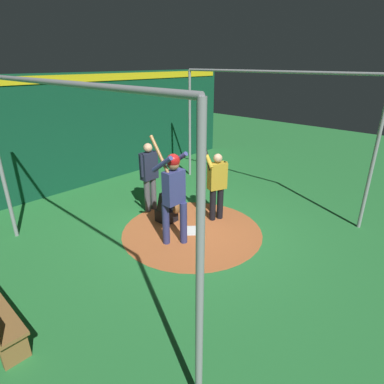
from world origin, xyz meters
name	(u,v)px	position (x,y,z in m)	size (l,w,h in m)	color
ground_plane	(192,231)	(0.00, 0.00, 0.00)	(27.84, 27.84, 0.00)	#287A38
dirt_circle	(192,231)	(0.00, 0.00, 0.00)	(3.12, 3.12, 0.01)	#B76033
home_plate	(192,231)	(0.00, 0.00, 0.01)	(0.42, 0.42, 0.01)	white
batter	(173,190)	(0.06, -0.60, 1.19)	(0.68, 0.49, 2.24)	navy
catcher	(168,207)	(-0.74, -0.05, 0.39)	(0.58, 0.40, 0.98)	black
umpire	(149,174)	(-1.53, 0.10, 0.98)	(0.22, 0.49, 1.74)	#4C4C51
visitor	(217,182)	(0.00, 0.84, 0.94)	(0.65, 0.51, 2.00)	black
back_wall	(82,131)	(-4.39, 0.00, 1.64)	(0.22, 11.84, 3.25)	#0F472D
cage_frame	(192,130)	(0.00, 0.00, 2.28)	(5.42, 5.60, 3.33)	gray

